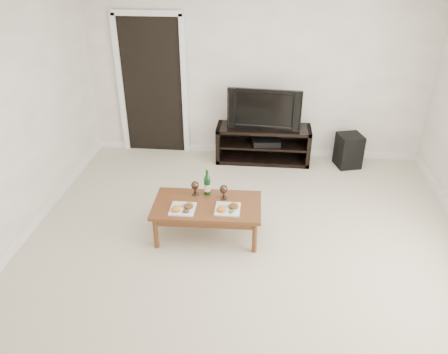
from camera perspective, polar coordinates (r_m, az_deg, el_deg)
floor at (r=4.65m, az=2.50°, el=-11.68°), size 5.50×5.50×0.00m
back_wall at (r=6.53m, az=4.25°, el=13.59°), size 5.00×0.04×2.60m
doorway at (r=6.79m, az=-9.31°, el=11.48°), size 0.90×0.02×2.05m
media_console at (r=6.62m, az=5.12°, el=4.31°), size 1.39×0.45×0.55m
television at (r=6.40m, az=5.35°, el=9.03°), size 1.06×0.22×0.61m
av_receiver at (r=6.59m, az=5.52°, el=4.65°), size 0.44×0.35×0.08m
subwoofer at (r=6.71m, az=15.96°, el=3.35°), size 0.41×0.41×0.50m
coffee_table at (r=4.97m, az=-2.18°, el=-5.58°), size 1.21×0.68×0.42m
plate_left at (r=4.75m, az=-5.43°, el=-3.93°), size 0.27×0.27×0.07m
plate_right at (r=4.73m, az=0.48°, el=-3.97°), size 0.27×0.27×0.07m
wine_bottle at (r=4.95m, az=-2.21°, el=-0.47°), size 0.07×0.07×0.35m
goblet_left at (r=4.99m, az=-3.80°, el=-1.44°), size 0.09×0.09×0.17m
goblet_right at (r=4.90m, az=-0.04°, el=-1.96°), size 0.09×0.09×0.17m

